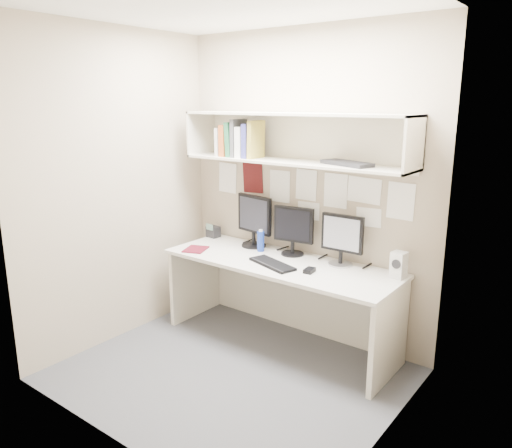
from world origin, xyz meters
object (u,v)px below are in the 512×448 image
Objects in this scene: desk at (280,302)px; maroon_notebook at (196,249)px; speaker at (399,265)px; monitor_center at (293,228)px; desk_phone at (213,232)px; keyboard at (272,264)px; monitor_right at (342,237)px; monitor_left at (254,219)px.

maroon_notebook is (-0.77, -0.19, 0.37)m from desk.
speaker is at bearing 12.30° from desk.
desk_phone is (-0.92, 0.00, -0.18)m from monitor_center.
keyboard is 2.19× the size of speaker.
desk is at bearing -92.72° from monitor_center.
keyboard is (0.01, -0.13, 0.37)m from desk.
monitor_right is 0.50m from speaker.
monitor_right is 2.05× the size of speaker.
monitor_center is at bearing 7.49° from maroon_notebook.
maroon_notebook is at bearing -160.90° from speaker.
monitor_center is 1.01× the size of monitor_right.
desk_phone is (-0.94, 0.22, 0.42)m from desk.
monitor_center reaches higher than desk.
desk is 0.40m from keyboard.
monitor_right is 1.89× the size of maroon_notebook.
monitor_center is 0.41m from keyboard.
maroon_notebook is (-0.78, -0.06, -0.00)m from keyboard.
maroon_notebook is (-0.34, -0.41, -0.25)m from monitor_left.
desk is 0.88m from maroon_notebook.
monitor_right reaches higher than desk_phone.
speaker is at bearing 3.59° from desk_phone.
keyboard is 1.01m from desk_phone.
desk_phone is (-0.95, 0.35, 0.04)m from keyboard.
monitor_right reaches higher than maroon_notebook.
monitor_left reaches higher than desk_phone.
monitor_left is 1.06× the size of keyboard.
desk_phone is at bearing -174.66° from speaker.
monitor_right is at bearing 26.54° from desk.
desk is 0.77m from monitor_right.
desk is at bearing -154.67° from monitor_right.
monitor_center is 2.08× the size of speaker.
speaker is (0.92, 0.20, 0.46)m from desk.
monitor_center is (-0.02, 0.22, 0.59)m from desk.
monitor_center is 1.91× the size of maroon_notebook.
desk is at bearing -9.07° from desk_phone.
monitor_left reaches higher than speaker.
monitor_right is 0.94× the size of keyboard.
desk is 10.00× the size of speaker.
monitor_left reaches higher than keyboard.
desk is 9.20× the size of maroon_notebook.
desk is 4.31× the size of monitor_left.
keyboard is 0.97m from speaker.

